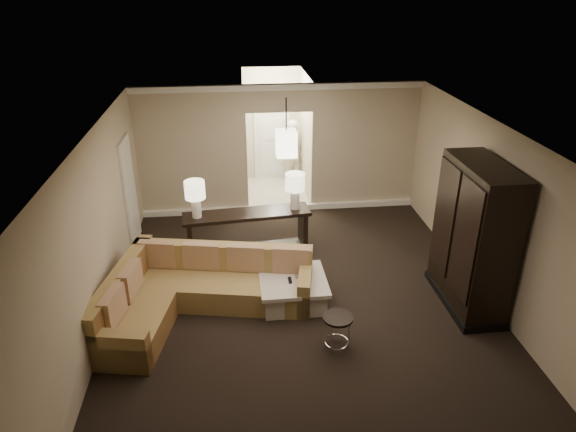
{
  "coord_description": "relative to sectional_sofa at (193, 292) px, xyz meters",
  "views": [
    {
      "loc": [
        -0.99,
        -6.43,
        4.84
      ],
      "look_at": [
        -0.13,
        1.2,
        1.17
      ],
      "focal_mm": 32.0,
      "sensor_mm": 36.0,
      "label": 1
    }
  ],
  "objects": [
    {
      "name": "ground",
      "position": [
        1.71,
        -0.36,
        -0.35
      ],
      "size": [
        8.0,
        8.0,
        0.0
      ],
      "primitive_type": "plane",
      "color": "black",
      "rests_on": "ground"
    },
    {
      "name": "wall_back",
      "position": [
        1.71,
        3.64,
        1.05
      ],
      "size": [
        6.0,
        0.04,
        2.8
      ],
      "primitive_type": "cube",
      "color": "#C5B495",
      "rests_on": "ground"
    },
    {
      "name": "wall_left",
      "position": [
        -1.29,
        -0.36,
        1.05
      ],
      "size": [
        0.04,
        8.0,
        2.8
      ],
      "primitive_type": "cube",
      "color": "#C5B495",
      "rests_on": "ground"
    },
    {
      "name": "wall_right",
      "position": [
        4.71,
        -0.36,
        1.05
      ],
      "size": [
        0.04,
        8.0,
        2.8
      ],
      "primitive_type": "cube",
      "color": "#C5B495",
      "rests_on": "ground"
    },
    {
      "name": "ceiling",
      "position": [
        1.71,
        -0.36,
        2.45
      ],
      "size": [
        6.0,
        8.0,
        0.02
      ],
      "primitive_type": "cube",
      "color": "silver",
      "rests_on": "wall_back"
    },
    {
      "name": "crown_molding",
      "position": [
        1.71,
        3.59,
        2.38
      ],
      "size": [
        6.0,
        0.1,
        0.12
      ],
      "primitive_type": "cube",
      "color": "white",
      "rests_on": "wall_back"
    },
    {
      "name": "baseboard",
      "position": [
        1.71,
        3.59,
        -0.29
      ],
      "size": [
        6.0,
        0.1,
        0.12
      ],
      "primitive_type": "cube",
      "color": "white",
      "rests_on": "ground"
    },
    {
      "name": "side_door",
      "position": [
        -1.26,
        2.44,
        0.7
      ],
      "size": [
        0.05,
        0.9,
        2.1
      ],
      "primitive_type": "cube",
      "color": "white",
      "rests_on": "ground"
    },
    {
      "name": "foyer",
      "position": [
        1.71,
        4.98,
        0.95
      ],
      "size": [
        1.44,
        2.02,
        2.8
      ],
      "color": "beige",
      "rests_on": "ground"
    },
    {
      "name": "sectional_sofa",
      "position": [
        0.0,
        0.0,
        0.0
      ],
      "size": [
        3.31,
        2.47,
        0.88
      ],
      "rotation": [
        0.0,
        0.0,
        -0.2
      ],
      "color": "brown",
      "rests_on": "ground"
    },
    {
      "name": "coffee_table",
      "position": [
        1.56,
        0.08,
        -0.13
      ],
      "size": [
        1.07,
        1.07,
        0.45
      ],
      "rotation": [
        0.0,
        0.0,
        0.01
      ],
      "color": "beige",
      "rests_on": "ground"
    },
    {
      "name": "console_table",
      "position": [
        0.91,
        1.64,
        0.18
      ],
      "size": [
        2.35,
        0.75,
        0.89
      ],
      "rotation": [
        0.0,
        0.0,
        0.1
      ],
      "color": "black",
      "rests_on": "ground"
    },
    {
      "name": "armoire",
      "position": [
        4.29,
        -0.23,
        0.78
      ],
      "size": [
        0.7,
        1.63,
        2.35
      ],
      "color": "black",
      "rests_on": "ground"
    },
    {
      "name": "drink_table",
      "position": [
        2.05,
        -1.12,
        0.03
      ],
      "size": [
        0.43,
        0.43,
        0.53
      ],
      "rotation": [
        0.0,
        0.0,
        -0.19
      ],
      "color": "black",
      "rests_on": "ground"
    },
    {
      "name": "table_lamp_left",
      "position": [
        0.02,
        1.55,
        1.0
      ],
      "size": [
        0.36,
        0.36,
        0.68
      ],
      "color": "white",
      "rests_on": "console_table"
    },
    {
      "name": "table_lamp_right",
      "position": [
        1.8,
        1.73,
        1.0
      ],
      "size": [
        0.36,
        0.36,
        0.68
      ],
      "color": "white",
      "rests_on": "console_table"
    },
    {
      "name": "pendant_light",
      "position": [
        1.71,
        2.34,
        1.6
      ],
      "size": [
        0.38,
        0.38,
        1.09
      ],
      "color": "black",
      "rests_on": "ceiling"
    },
    {
      "name": "person",
      "position": [
        2.16,
        5.24,
        0.55
      ],
      "size": [
        0.74,
        0.6,
        1.79
      ],
      "primitive_type": "imported",
      "rotation": [
        0.0,
        0.0,
        3.43
      ],
      "color": "#ECE3C8",
      "rests_on": "ground"
    }
  ]
}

